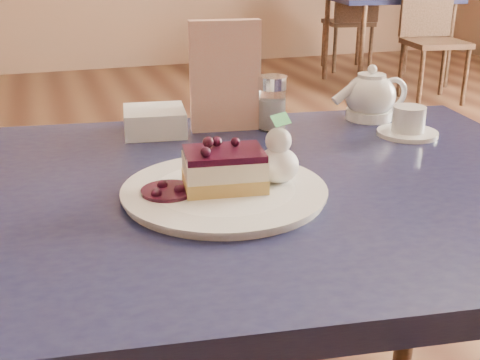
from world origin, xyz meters
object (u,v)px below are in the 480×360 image
object	(u,v)px
cheesecake_slice	(224,170)
main_table	(220,228)
dessert_plate	(224,192)
tea_set	(377,102)
bg_table_far_right	(383,75)

from	to	relation	value
cheesecake_slice	main_table	bearing A→B (deg)	90.00
dessert_plate	cheesecake_slice	distance (m)	0.03
main_table	tea_set	bearing A→B (deg)	37.18
dessert_plate	cheesecake_slice	bearing A→B (deg)	0.00
dessert_plate	tea_set	size ratio (longest dim) A/B	1.22
dessert_plate	cheesecake_slice	xyz separation A→B (m)	(0.00, 0.00, 0.03)
tea_set	bg_table_far_right	bearing A→B (deg)	57.74
cheesecake_slice	bg_table_far_right	xyz separation A→B (m)	(2.43, 3.47, -0.69)
main_table	dessert_plate	size ratio (longest dim) A/B	4.30
dessert_plate	main_table	bearing A→B (deg)	82.00
dessert_plate	tea_set	world-z (taller)	tea_set
dessert_plate	bg_table_far_right	size ratio (longest dim) A/B	0.17
main_table	cheesecake_slice	size ratio (longest dim) A/B	9.95
cheesecake_slice	tea_set	world-z (taller)	tea_set
main_table	dessert_plate	world-z (taller)	dessert_plate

